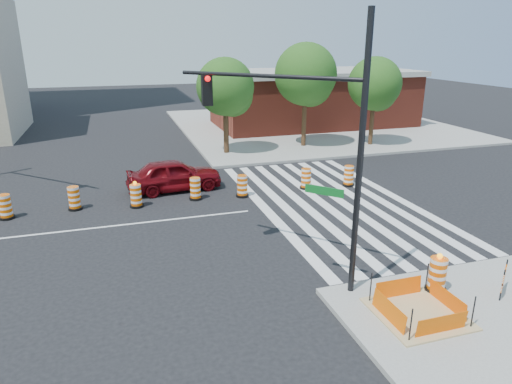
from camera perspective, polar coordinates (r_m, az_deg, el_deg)
The scene contains 20 objects.
ground at distance 19.02m, azimuth -21.75°, elevation -4.48°, with size 120.00×120.00×0.00m, color black.
sidewalk_ne at distance 39.69m, azimuth 6.99°, elevation 8.34°, with size 22.00×22.00×0.15m, color gray.
crosswalk_east at distance 21.00m, azimuth 9.38°, elevation -1.20°, with size 6.75×13.50×0.01m.
lane_centerline at distance 19.02m, azimuth -21.75°, elevation -4.46°, with size 14.00×0.12×0.01m, color silver.
excavation_pit at distance 13.07m, azimuth 19.57°, elevation -13.96°, with size 2.20×2.20×0.90m.
brick_storefront at distance 39.36m, azimuth 7.12°, elevation 11.56°, with size 16.50×8.50×4.60m.
red_coupe at distance 22.47m, azimuth -10.18°, elevation 2.13°, with size 1.82×4.53×1.54m, color #61080E.
signal_pole_se at distance 12.64m, azimuth 6.17°, elevation 7.80°, with size 4.00×4.32×7.61m.
pit_drum at distance 14.11m, azimuth 21.70°, elevation -9.70°, with size 0.61×0.61×1.20m.
barricade at distance 14.71m, azimuth 28.57°, elevation -9.45°, with size 0.64×0.55×0.95m.
tree_north_c at distance 28.71m, azimuth -3.79°, elevation 12.58°, with size 3.59×3.55×6.03m.
tree_north_d at distance 30.78m, azimuth 6.26°, elevation 13.99°, with size 4.05×4.05×6.88m.
tree_north_e at distance 32.04m, azimuth 14.63°, elevation 12.61°, with size 3.52×3.52×5.99m.
median_drum_3 at distance 21.28m, azimuth -28.83°, elevation -1.72°, with size 0.60×0.60×1.02m.
median_drum_4 at distance 21.15m, azimuth -21.77°, elevation -0.81°, with size 0.60×0.60×1.02m.
median_drum_5 at distance 20.63m, azimuth -14.77°, elevation -0.52°, with size 0.60×0.60×1.18m.
median_drum_6 at distance 21.08m, azimuth -7.59°, elevation 0.33°, with size 0.60×0.60×1.02m.
median_drum_7 at distance 21.28m, azimuth -1.73°, elevation 0.67°, with size 0.60×0.60×1.02m.
median_drum_8 at distance 22.53m, azimuth 6.27°, elevation 1.58°, with size 0.60×0.60×1.02m.
median_drum_9 at distance 23.35m, azimuth 11.51°, elevation 1.92°, with size 0.60×0.60×1.02m.
Camera 1 is at (1.86, -17.59, 7.01)m, focal length 32.00 mm.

